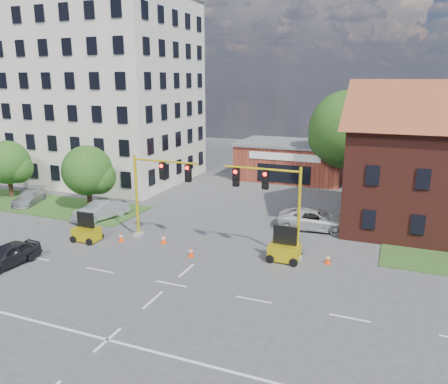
# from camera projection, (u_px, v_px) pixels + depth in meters

# --- Properties ---
(ground) EXTENTS (120.00, 120.00, 0.00)m
(ground) POSITION_uv_depth(u_px,v_px,m) (171.00, 284.00, 25.17)
(ground) COLOR #444446
(ground) RESTS_ON ground
(grass_verge_nw) EXTENTS (22.00, 6.00, 0.08)m
(grass_verge_nw) POSITION_uv_depth(u_px,v_px,m) (35.00, 203.00, 41.33)
(grass_verge_nw) COLOR #29501E
(grass_verge_nw) RESTS_ON ground
(lane_markings) EXTENTS (60.00, 36.00, 0.01)m
(lane_markings) POSITION_uv_depth(u_px,v_px,m) (143.00, 308.00, 22.47)
(lane_markings) COLOR silver
(lane_markings) RESTS_ON ground
(office_block) EXTENTS (18.40, 15.40, 20.60)m
(office_block) POSITION_uv_depth(u_px,v_px,m) (105.00, 89.00, 49.44)
(office_block) COLOR beige
(office_block) RESTS_ON ground
(brick_shop) EXTENTS (12.40, 8.40, 4.30)m
(brick_shop) POSITION_uv_depth(u_px,v_px,m) (292.00, 160.00, 51.56)
(brick_shop) COLOR maroon
(brick_shop) RESTS_ON ground
(tree_large) EXTENTS (8.67, 8.26, 10.44)m
(tree_large) POSITION_uv_depth(u_px,v_px,m) (353.00, 132.00, 45.49)
(tree_large) COLOR #362213
(tree_large) RESTS_ON ground
(tree_nw_front) EXTENTS (4.68, 4.46, 5.81)m
(tree_nw_front) POSITION_uv_depth(u_px,v_px,m) (90.00, 172.00, 38.76)
(tree_nw_front) COLOR #362213
(tree_nw_front) RESTS_ON ground
(tree_nw_rear) EXTENTS (4.50, 4.28, 5.66)m
(tree_nw_rear) POSITION_uv_depth(u_px,v_px,m) (10.00, 164.00, 42.82)
(tree_nw_rear) COLOR #362213
(tree_nw_rear) RESTS_ON ground
(signal_mast_west) EXTENTS (5.30, 0.60, 6.20)m
(signal_mast_west) POSITION_uv_depth(u_px,v_px,m) (156.00, 188.00, 31.13)
(signal_mast_west) COLOR gray
(signal_mast_west) RESTS_ON ground
(signal_mast_east) EXTENTS (5.30, 0.60, 6.20)m
(signal_mast_east) POSITION_uv_depth(u_px,v_px,m) (274.00, 200.00, 28.00)
(signal_mast_east) COLOR gray
(signal_mast_east) RESTS_ON ground
(trailer_west) EXTENTS (1.84, 1.23, 2.08)m
(trailer_west) POSITION_uv_depth(u_px,v_px,m) (87.00, 233.00, 31.67)
(trailer_west) COLOR yellow
(trailer_west) RESTS_ON ground
(trailer_east) EXTENTS (1.98, 1.32, 2.25)m
(trailer_east) POSITION_uv_depth(u_px,v_px,m) (284.00, 251.00, 28.20)
(trailer_east) COLOR yellow
(trailer_east) RESTS_ON ground
(cone_a) EXTENTS (0.40, 0.40, 0.70)m
(cone_a) POSITION_uv_depth(u_px,v_px,m) (121.00, 237.00, 31.66)
(cone_a) COLOR #F1410C
(cone_a) RESTS_ON ground
(cone_b) EXTENTS (0.40, 0.40, 0.70)m
(cone_b) POSITION_uv_depth(u_px,v_px,m) (164.00, 239.00, 31.25)
(cone_b) COLOR #F1410C
(cone_b) RESTS_ON ground
(cone_c) EXTENTS (0.40, 0.40, 0.70)m
(cone_c) POSITION_uv_depth(u_px,v_px,m) (191.00, 252.00, 28.93)
(cone_c) COLOR #F1410C
(cone_c) RESTS_ON ground
(cone_d) EXTENTS (0.40, 0.40, 0.70)m
(cone_d) POSITION_uv_depth(u_px,v_px,m) (328.00, 259.00, 27.84)
(cone_d) COLOR #F1410C
(cone_d) RESTS_ON ground
(pickup_white) EXTENTS (5.96, 3.20, 1.59)m
(pickup_white) POSITION_uv_depth(u_px,v_px,m) (315.00, 219.00, 34.20)
(pickup_white) COLOR silver
(pickup_white) RESTS_ON ground
(sedan_dark) EXTENTS (2.07, 4.36, 1.44)m
(sedan_dark) POSITION_uv_depth(u_px,v_px,m) (7.00, 255.00, 27.44)
(sedan_dark) COLOR black
(sedan_dark) RESTS_ON ground
(sedan_silver_front) EXTENTS (3.06, 5.11, 1.59)m
(sedan_silver_front) POSITION_uv_depth(u_px,v_px,m) (101.00, 210.00, 36.56)
(sedan_silver_front) COLOR #AEB0B6
(sedan_silver_front) RESTS_ON ground
(sedan_silver_rear) EXTENTS (3.04, 4.73, 1.28)m
(sedan_silver_rear) POSITION_uv_depth(u_px,v_px,m) (29.00, 197.00, 41.17)
(sedan_silver_rear) COLOR #AEB0B6
(sedan_silver_rear) RESTS_ON ground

